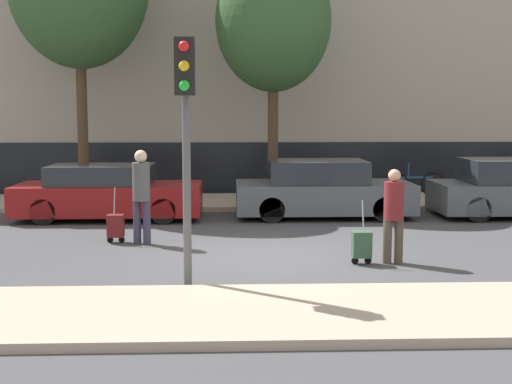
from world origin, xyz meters
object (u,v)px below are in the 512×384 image
pedestrian_right (394,210)px  bare_tree_down_street (273,21)px  parked_car_0 (107,193)px  pedestrian_left (141,190)px  parked_bicycle (415,184)px  trolley_left (116,226)px  traffic_light (185,112)px  parked_car_1 (322,190)px  trolley_right (362,245)px

pedestrian_right → bare_tree_down_street: bare_tree_down_street is taller
parked_car_0 → pedestrian_left: 3.43m
parked_car_0 → parked_bicycle: bearing=19.8°
trolley_left → traffic_light: size_ratio=0.30×
pedestrian_left → parked_bicycle: 9.31m
pedestrian_left → trolley_left: bearing=-179.9°
parked_car_0 → parked_bicycle: size_ratio=2.48×
parked_car_1 → trolley_right: bearing=-90.1°
parked_car_0 → pedestrian_left: (1.20, -3.18, 0.43)m
traffic_light → pedestrian_left: bearing=106.7°
parked_bicycle → bare_tree_down_street: bearing=-170.2°
pedestrian_left → bare_tree_down_street: 7.26m
traffic_light → pedestrian_right: bearing=26.6°
trolley_right → bare_tree_down_street: size_ratio=0.16×
parked_car_0 → trolley_left: parked_car_0 is taller
parked_car_1 → trolley_left: bearing=-144.6°
pedestrian_right → trolley_right: (-0.55, -0.05, -0.58)m
trolley_left → trolley_right: 4.95m
parked_car_0 → trolley_right: bearing=-45.0°
parked_car_0 → pedestrian_left: bearing=-69.4°
parked_car_1 → trolley_right: 5.31m
pedestrian_right → parked_car_1: bearing=90.3°
trolley_right → traffic_light: (-2.87, -1.66, 2.25)m
parked_car_0 → bare_tree_down_street: (4.10, 2.23, 4.30)m
trolley_left → trolley_right: size_ratio=1.00×
trolley_right → parked_bicycle: size_ratio=0.62×
parked_car_0 → bare_tree_down_street: size_ratio=0.65×
pedestrian_left → pedestrian_right: pedestrian_left is taller
pedestrian_right → parked_bicycle: (2.49, 8.04, -0.42)m
pedestrian_right → parked_bicycle: size_ratio=0.91×
parked_bicycle → trolley_left: bearing=-141.5°
parked_car_1 → trolley_left: size_ratio=3.87×
parked_car_1 → parked_car_0: bearing=-178.4°
pedestrian_right → traffic_light: (-3.41, -1.71, 1.67)m
parked_car_1 → trolley_right: (-0.01, -5.30, -0.31)m
bare_tree_down_street → trolley_right: bearing=-81.9°
pedestrian_right → parked_car_0: bearing=132.7°
pedestrian_left → trolley_left: pedestrian_left is taller
parked_bicycle → bare_tree_down_street: bare_tree_down_street is taller
pedestrian_left → trolley_right: size_ratio=1.67×
trolley_left → parked_car_0: bearing=102.3°
parked_car_0 → trolley_right: 7.29m
trolley_right → pedestrian_right: bearing=5.5°
pedestrian_left → pedestrian_right: size_ratio=1.14×
parked_car_0 → pedestrian_left: size_ratio=2.38×
trolley_right → parked_car_1: bearing=89.9°
trolley_left → trolley_right: bearing=-25.1°
pedestrian_left → parked_bicycle: size_ratio=1.04×
pedestrian_right → traffic_light: size_ratio=0.45×
trolley_right → parked_bicycle: bearing=69.4°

